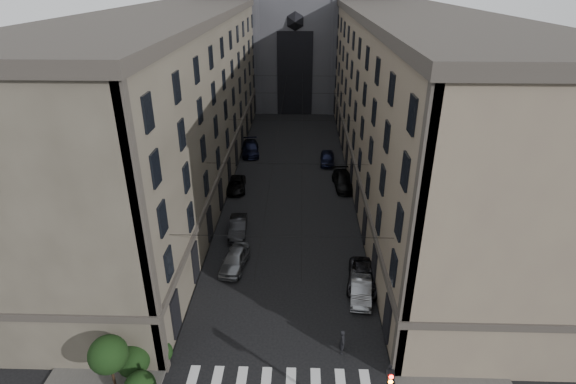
# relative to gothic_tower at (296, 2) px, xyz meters

# --- Properties ---
(sidewalk_left) EXTENTS (7.00, 80.00, 0.15)m
(sidewalk_left) POSITION_rel_gothic_tower_xyz_m (-10.50, -38.96, -17.72)
(sidewalk_left) COLOR #383533
(sidewalk_left) RESTS_ON ground
(sidewalk_right) EXTENTS (7.00, 80.00, 0.15)m
(sidewalk_right) POSITION_rel_gothic_tower_xyz_m (10.50, -38.96, -17.72)
(sidewalk_right) COLOR #383533
(sidewalk_right) RESTS_ON ground
(building_left) EXTENTS (13.60, 60.60, 18.85)m
(building_left) POSITION_rel_gothic_tower_xyz_m (-13.44, -38.96, -8.45)
(building_left) COLOR #454035
(building_left) RESTS_ON ground
(building_right) EXTENTS (13.60, 60.60, 18.85)m
(building_right) POSITION_rel_gothic_tower_xyz_m (13.44, -38.96, -8.45)
(building_right) COLOR brown
(building_right) RESTS_ON ground
(gothic_tower) EXTENTS (35.00, 23.00, 58.00)m
(gothic_tower) POSITION_rel_gothic_tower_xyz_m (0.00, 0.00, 0.00)
(gothic_tower) COLOR #2D2D33
(gothic_tower) RESTS_ON ground
(shrub_cluster) EXTENTS (3.90, 4.40, 3.90)m
(shrub_cluster) POSITION_rel_gothic_tower_xyz_m (-8.72, -69.95, -16.00)
(shrub_cluster) COLOR black
(shrub_cluster) RESTS_ON sidewalk_left
(tram_wires) EXTENTS (14.00, 60.00, 0.43)m
(tram_wires) POSITION_rel_gothic_tower_xyz_m (0.00, -39.33, -10.55)
(tram_wires) COLOR black
(tram_wires) RESTS_ON ground
(car_left_near) EXTENTS (2.46, 4.81, 1.57)m
(car_left_near) POSITION_rel_gothic_tower_xyz_m (-4.24, -57.73, -17.01)
(car_left_near) COLOR slate
(car_left_near) RESTS_ON ground
(car_left_midnear) EXTENTS (1.82, 4.56, 1.48)m
(car_left_midnear) POSITION_rel_gothic_tower_xyz_m (-4.68, -52.27, -17.06)
(car_left_midnear) COLOR black
(car_left_midnear) RESTS_ON ground
(car_left_midfar) EXTENTS (2.58, 4.88, 1.31)m
(car_left_midfar) POSITION_rel_gothic_tower_xyz_m (-6.20, -42.58, -17.14)
(car_left_midfar) COLOR black
(car_left_midfar) RESTS_ON ground
(car_left_far) EXTENTS (2.94, 5.83, 1.62)m
(car_left_far) POSITION_rel_gothic_tower_xyz_m (-5.74, -31.02, -16.99)
(car_left_far) COLOR black
(car_left_far) RESTS_ON ground
(car_right_near) EXTENTS (1.96, 4.48, 1.43)m
(car_right_near) POSITION_rel_gothic_tower_xyz_m (5.86, -61.30, -17.08)
(car_right_near) COLOR gray
(car_right_near) RESTS_ON ground
(car_right_midnear) EXTENTS (3.08, 5.45, 1.44)m
(car_right_midnear) POSITION_rel_gothic_tower_xyz_m (6.20, -59.80, -17.08)
(car_right_midnear) COLOR black
(car_right_midnear) RESTS_ON ground
(car_right_midfar) EXTENTS (2.76, 5.73, 1.61)m
(car_right_midfar) POSITION_rel_gothic_tower_xyz_m (6.20, -41.51, -16.99)
(car_right_midfar) COLOR black
(car_right_midfar) RESTS_ON ground
(car_right_far) EXTENTS (1.98, 4.55, 1.53)m
(car_right_far) POSITION_rel_gothic_tower_xyz_m (4.65, -34.21, -17.03)
(car_right_far) COLOR black
(car_right_far) RESTS_ON ground
(pedestrian) EXTENTS (0.48, 0.69, 1.81)m
(pedestrian) POSITION_rel_gothic_tower_xyz_m (4.01, -66.96, -16.89)
(pedestrian) COLOR black
(pedestrian) RESTS_ON ground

